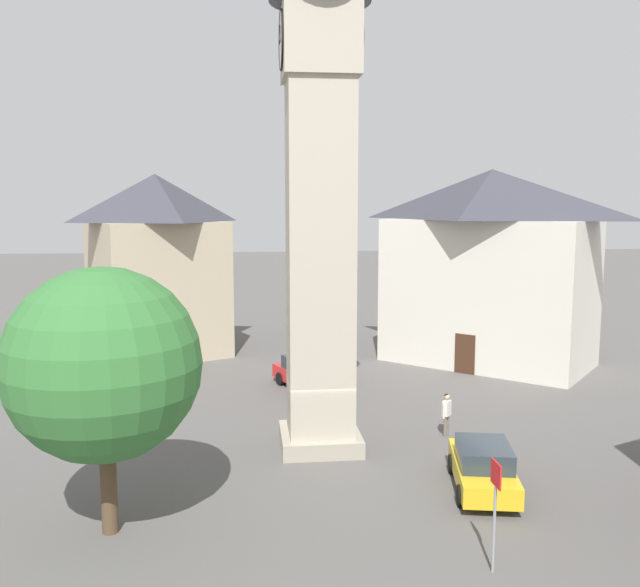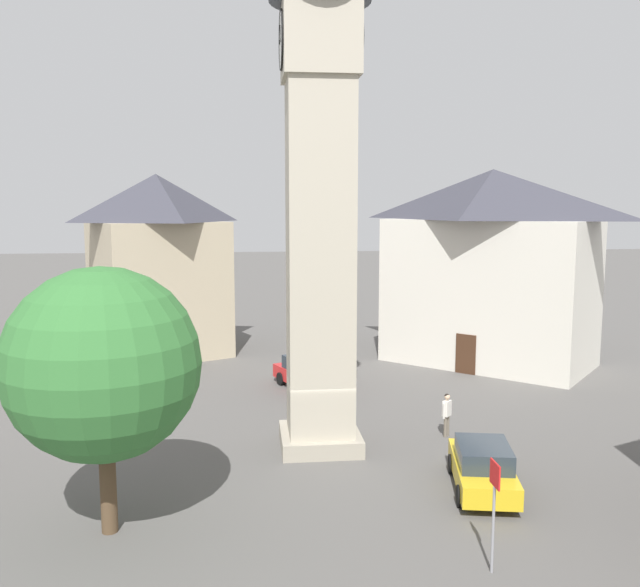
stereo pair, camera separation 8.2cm
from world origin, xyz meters
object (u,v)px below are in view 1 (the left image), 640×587
Objects in this scene: tree at (103,364)px; building_terrace_right at (489,266)px; building_shop_left at (157,264)px; road_sign at (495,498)px; clock_tower at (320,72)px; pedestrian at (447,411)px; car_blue_kerb at (306,373)px; car_silver_kerb at (483,467)px.

building_terrace_right reaches higher than tree.
building_terrace_right is (17.87, -17.14, 0.78)m from tree.
road_sign is at bearing -156.20° from building_shop_left.
clock_tower is 13.31m from pedestrian.
road_sign is (-16.72, -3.06, 1.14)m from car_blue_kerb.
car_silver_kerb is 11.81m from tree.
road_sign is (-8.87, -3.26, -11.45)m from clock_tower.
car_blue_kerb is 2.64× the size of pedestrian.
clock_tower is at bearing 178.55° from car_blue_kerb.
tree is at bearing 136.20° from building_terrace_right.
clock_tower is 5.10× the size of car_blue_kerb.
pedestrian is 13.62m from building_terrace_right.
car_silver_kerb is 4.89m from pedestrian.
car_silver_kerb is at bearing -132.61° from clock_tower.
tree is 21.92m from building_shop_left.
car_blue_kerb is (7.85, -0.20, -12.59)m from clock_tower.
tree is 0.58× the size of building_terrace_right.
tree reaches higher than car_blue_kerb.
building_shop_left reaches higher than car_blue_kerb.
car_blue_kerb is 1.59× the size of road_sign.
road_sign is (-9.47, 1.70, 0.89)m from pedestrian.
tree reaches higher than car_silver_kerb.
tree is (-13.63, 6.59, 3.92)m from car_blue_kerb.
building_shop_left reaches higher than road_sign.
car_blue_kerb is 12.30m from building_terrace_right.
car_blue_kerb is 0.42× the size of building_shop_left.
building_terrace_right reaches higher than road_sign.
car_silver_kerb is 4.93m from road_sign.
building_terrace_right is (16.37, -6.10, 4.70)m from car_silver_kerb.
car_silver_kerb is at bearing -16.82° from road_sign.
pedestrian is at bearing -146.75° from car_blue_kerb.
tree is at bearing 72.24° from road_sign.
clock_tower is at bearing 20.16° from road_sign.
building_terrace_right reaches higher than pedestrian.
car_blue_kerb is at bearing -136.00° from building_shop_left.
building_shop_left reaches higher than tree.
pedestrian is 0.23× the size of tree.
tree is 10.51m from road_sign.
car_blue_kerb is at bearing 10.36° from road_sign.
car_blue_kerb is 1.02× the size of car_silver_kerb.
tree is 24.77m from building_terrace_right.
car_silver_kerb is at bearing -82.24° from tree.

